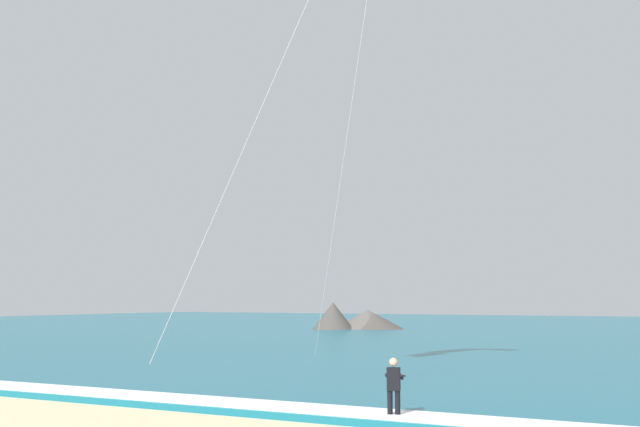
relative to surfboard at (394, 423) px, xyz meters
name	(u,v)px	position (x,y,z in m)	size (l,w,h in m)	color
surf_foam	(382,414)	(-0.36, 0.06, 0.19)	(200.00, 1.71, 0.04)	white
surfboard	(394,423)	(0.00, 0.00, 0.00)	(0.81, 1.47, 0.09)	#239EC6
kitesurfer	(394,387)	(-0.01, 0.02, 0.91)	(0.62, 0.61, 1.69)	black
headland_left	(362,320)	(-25.43, 52.05, 1.03)	(8.58, 9.19, 2.81)	#47423D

